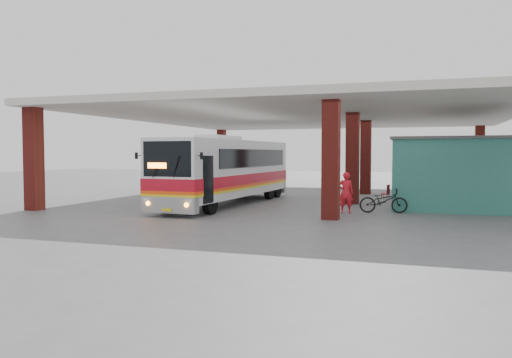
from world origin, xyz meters
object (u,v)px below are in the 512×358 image
object	(u,v)px
coach_bus	(227,171)
pedestrian	(346,193)
motorcycle	(383,201)
red_chair	(387,192)

from	to	relation	value
coach_bus	pedestrian	world-z (taller)	coach_bus
motorcycle	pedestrian	world-z (taller)	pedestrian
coach_bus	red_chair	xyz separation A→B (m)	(6.95, 5.96, -1.27)
pedestrian	motorcycle	bearing A→B (deg)	-164.22
red_chair	pedestrian	bearing A→B (deg)	-81.52
motorcycle	pedestrian	distance (m)	1.59
motorcycle	red_chair	xyz separation A→B (m)	(-0.32, 7.16, -0.17)
motorcycle	red_chair	world-z (taller)	motorcycle
pedestrian	red_chair	xyz separation A→B (m)	(1.12, 7.74, -0.51)
coach_bus	red_chair	world-z (taller)	coach_bus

